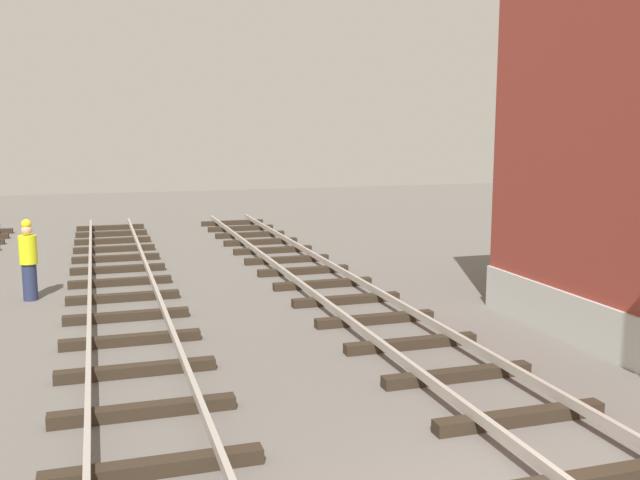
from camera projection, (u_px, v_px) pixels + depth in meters
name	position (u px, v px, depth m)	size (l,w,h in m)	color
track_worker_foreground	(29.00, 260.00, 16.28)	(0.40, 0.40, 1.87)	#262D4C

